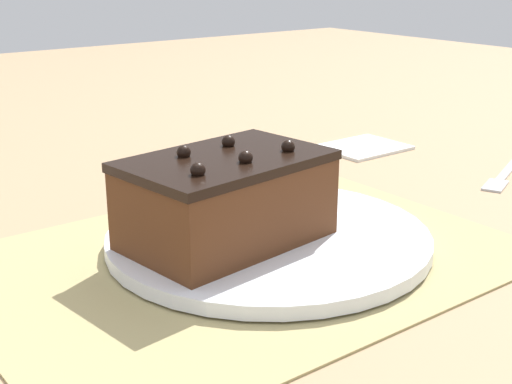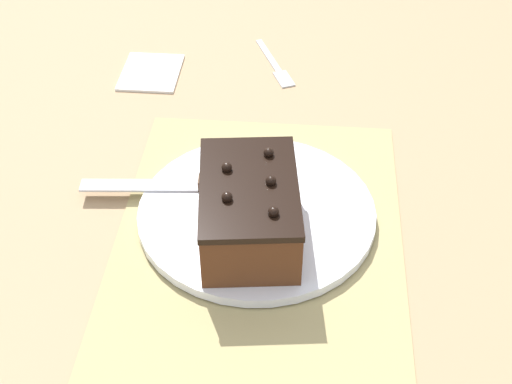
{
  "view_description": "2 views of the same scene",
  "coord_description": "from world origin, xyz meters",
  "views": [
    {
      "loc": [
        0.34,
        0.46,
        0.25
      ],
      "look_at": [
        -0.03,
        -0.02,
        0.05
      ],
      "focal_mm": 50.0,
      "sensor_mm": 36.0,
      "label": 1
    },
    {
      "loc": [
        0.6,
        0.05,
        0.6
      ],
      "look_at": [
        -0.01,
        -0.0,
        0.07
      ],
      "focal_mm": 50.0,
      "sensor_mm": 36.0,
      "label": 2
    }
  ],
  "objects": [
    {
      "name": "placemat_woven",
      "position": [
        0.0,
        0.0,
        0.0
      ],
      "size": [
        0.46,
        0.34,
        0.0
      ],
      "primitive_type": "cube",
      "color": "tan",
      "rests_on": "ground_plane"
    },
    {
      "name": "ground_plane",
      "position": [
        0.0,
        0.0,
        0.0
      ],
      "size": [
        3.0,
        3.0,
        0.0
      ],
      "primitive_type": "plane",
      "color": "#9E7F5B"
    },
    {
      "name": "cake_plate",
      "position": [
        -0.03,
        -0.01,
        0.01
      ],
      "size": [
        0.29,
        0.29,
        0.01
      ],
      "color": "white",
      "rests_on": "placemat_woven"
    },
    {
      "name": "dessert_fork",
      "position": [
        -0.39,
        -0.0,
        0.0
      ],
      "size": [
        0.14,
        0.07,
        0.01
      ],
      "rotation": [
        0.0,
        0.0,
        5.11
      ],
      "color": "#B7BABF",
      "rests_on": "ground_plane"
    },
    {
      "name": "folded_napkin",
      "position": [
        -0.35,
        -0.2,
        0.0
      ],
      "size": [
        0.11,
        0.09,
        0.01
      ],
      "primitive_type": "cube",
      "color": "white",
      "rests_on": "ground_plane"
    },
    {
      "name": "chocolate_cake",
      "position": [
        0.01,
        -0.01,
        0.05
      ],
      "size": [
        0.18,
        0.13,
        0.09
      ],
      "rotation": [
        0.0,
        0.0,
        0.12
      ],
      "color": "#512D19",
      "rests_on": "cake_plate"
    },
    {
      "name": "serving_knife",
      "position": [
        -0.07,
        -0.08,
        0.02
      ],
      "size": [
        0.04,
        0.22,
        0.01
      ],
      "rotation": [
        0.0,
        0.0,
        3.22
      ],
      "color": "#472D19",
      "rests_on": "cake_plate"
    }
  ]
}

